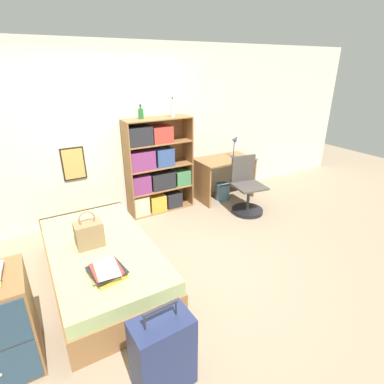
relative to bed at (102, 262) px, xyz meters
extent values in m
plane|color=gray|center=(0.65, -0.02, -0.23)|extent=(14.00, 14.00, 0.00)
cube|color=beige|center=(0.65, 1.56, 1.07)|extent=(10.00, 0.06, 2.60)
cube|color=black|center=(0.06, 1.52, 0.73)|extent=(0.32, 0.02, 0.48)
cube|color=#DB994C|center=(0.06, 1.50, 0.73)|extent=(0.28, 0.01, 0.44)
cube|color=olive|center=(0.00, -0.02, -0.07)|extent=(1.06, 1.99, 0.31)
cube|color=#9EAD70|center=(0.00, -0.02, 0.16)|extent=(1.03, 1.96, 0.15)
cube|color=olive|center=(0.00, 0.96, 0.00)|extent=(1.06, 0.04, 0.46)
cube|color=#93704C|center=(-0.09, 0.04, 0.37)|extent=(0.28, 0.20, 0.28)
torus|color=#93704C|center=(-0.09, 0.04, 0.56)|extent=(0.17, 0.02, 0.17)
cube|color=gold|center=(-0.07, -0.56, 0.24)|extent=(0.32, 0.35, 0.02)
cube|color=#99894C|center=(-0.07, -0.54, 0.26)|extent=(0.30, 0.29, 0.01)
cube|color=#99894C|center=(-0.06, -0.55, 0.27)|extent=(0.24, 0.32, 0.02)
cube|color=#232328|center=(-0.07, -0.55, 0.29)|extent=(0.34, 0.36, 0.01)
cube|color=#B2382D|center=(-0.07, -0.55, 0.30)|extent=(0.26, 0.30, 0.02)
cube|color=beige|center=(-0.07, -0.56, 0.32)|extent=(0.22, 0.35, 0.01)
cube|color=navy|center=(0.08, -1.45, 0.09)|extent=(0.45, 0.29, 0.63)
cylinder|color=#2D2D33|center=(-0.04, -1.46, 0.46)|extent=(0.01, 0.01, 0.12)
cylinder|color=#2D2D33|center=(0.20, -1.45, 0.46)|extent=(0.01, 0.01, 0.12)
cube|color=#2D2D33|center=(0.08, -1.45, 0.52)|extent=(0.26, 0.03, 0.02)
cube|color=#284256|center=(-0.98, -0.94, -0.01)|extent=(0.51, 0.01, 0.38)
sphere|color=#B2A893|center=(-0.98, -0.96, -0.01)|extent=(0.02, 0.02, 0.02)
cube|color=olive|center=(0.80, 1.34, 0.53)|extent=(0.02, 0.35, 1.53)
cube|color=olive|center=(1.85, 1.34, 0.53)|extent=(0.02, 0.35, 1.53)
cube|color=olive|center=(1.33, 1.50, 0.53)|extent=(1.07, 0.01, 1.53)
cube|color=olive|center=(1.33, 1.34, -0.22)|extent=(1.03, 0.35, 0.02)
cube|color=olive|center=(1.33, 1.34, 0.15)|extent=(1.03, 0.35, 0.02)
cube|color=olive|center=(1.33, 1.34, 0.53)|extent=(1.03, 0.35, 0.02)
cube|color=olive|center=(1.33, 1.34, 0.92)|extent=(1.03, 0.35, 0.02)
cube|color=olive|center=(1.33, 1.34, 1.29)|extent=(1.03, 0.35, 0.02)
cube|color=beige|center=(0.94, 1.32, -0.05)|extent=(0.25, 0.26, 0.32)
cube|color=gold|center=(1.23, 1.32, -0.08)|extent=(0.27, 0.26, 0.26)
cube|color=#232328|center=(1.53, 1.32, -0.09)|extent=(0.27, 0.26, 0.25)
cube|color=#7A336B|center=(0.97, 1.32, 0.31)|extent=(0.30, 0.26, 0.29)
cube|color=#232328|center=(1.34, 1.32, 0.30)|extent=(0.40, 0.26, 0.27)
cube|color=#427A4C|center=(1.70, 1.32, 0.28)|extent=(0.26, 0.26, 0.25)
cube|color=#7A336B|center=(1.02, 1.32, 0.69)|extent=(0.39, 0.26, 0.29)
cube|color=#334C84|center=(1.39, 1.32, 0.69)|extent=(0.29, 0.26, 0.28)
cube|color=#232328|center=(1.01, 1.32, 1.06)|extent=(0.37, 0.26, 0.28)
cube|color=#B2382D|center=(1.36, 1.32, 1.05)|extent=(0.32, 0.26, 0.25)
cylinder|color=#1E6B2D|center=(1.08, 1.37, 1.37)|extent=(0.08, 0.08, 0.15)
cylinder|color=#1E6B2D|center=(1.08, 1.37, 1.47)|extent=(0.03, 0.03, 0.05)
cylinder|color=#232328|center=(1.08, 1.37, 1.50)|extent=(0.04, 0.04, 0.02)
cylinder|color=#B7BCC1|center=(1.56, 1.28, 1.40)|extent=(0.06, 0.06, 0.20)
cylinder|color=#B7BCC1|center=(1.56, 1.28, 1.54)|extent=(0.02, 0.02, 0.06)
cylinder|color=#232328|center=(1.56, 1.28, 1.58)|extent=(0.03, 0.03, 0.02)
cube|color=olive|center=(2.53, 1.21, 0.50)|extent=(1.00, 0.60, 0.02)
cube|color=olive|center=(2.05, 1.21, 0.13)|extent=(0.03, 0.56, 0.72)
cube|color=olive|center=(3.01, 1.21, 0.13)|extent=(0.03, 0.56, 0.72)
cylinder|color=navy|center=(2.73, 1.22, 0.52)|extent=(0.10, 0.10, 0.02)
cylinder|color=navy|center=(2.73, 1.22, 0.67)|extent=(0.02, 0.02, 0.29)
cone|color=navy|center=(2.76, 1.22, 0.84)|extent=(0.13, 0.09, 0.13)
cylinder|color=black|center=(2.51, 0.50, -0.20)|extent=(0.51, 0.51, 0.06)
cylinder|color=#333338|center=(2.51, 0.50, 0.00)|extent=(0.05, 0.05, 0.45)
cube|color=#47423D|center=(2.51, 0.50, 0.24)|extent=(0.53, 0.53, 0.03)
cube|color=#47423D|center=(2.54, 0.71, 0.47)|extent=(0.42, 0.10, 0.44)
cylinder|color=slate|center=(2.46, 1.15, -0.08)|extent=(0.26, 0.26, 0.30)
camera|label=1|loc=(-0.52, -2.91, 2.04)|focal=28.00mm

